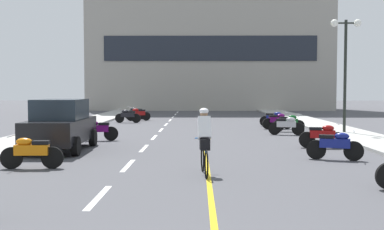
{
  "coord_description": "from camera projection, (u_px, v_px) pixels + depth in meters",
  "views": [
    {
      "loc": [
        0.0,
        -3.43,
        2.16
      ],
      "look_at": [
        -0.28,
        17.78,
        1.03
      ],
      "focal_mm": 44.66,
      "sensor_mm": 36.0,
      "label": 1
    }
  ],
  "objects": [
    {
      "name": "curb_right",
      "position": [
        324.0,
        126.0,
        27.41
      ],
      "size": [
        2.4,
        72.0,
        0.12
      ],
      "primitive_type": "cube",
      "color": "#A8A8A3",
      "rests_on": "ground"
    },
    {
      "name": "lane_dash_10",
      "position": [
        177.0,
        112.0,
        45.51
      ],
      "size": [
        0.14,
        2.2,
        0.01
      ],
      "primitive_type": "cube",
      "color": "silver",
      "rests_on": "ground"
    },
    {
      "name": "motorcycle_7",
      "position": [
        289.0,
        123.0,
        24.44
      ],
      "size": [
        1.7,
        0.6,
        0.92
      ],
      "color": "black",
      "rests_on": "ground"
    },
    {
      "name": "cyclist_rider",
      "position": [
        204.0,
        140.0,
        12.07
      ],
      "size": [
        0.42,
        1.77,
        1.71
      ],
      "color": "black",
      "rests_on": "ground"
    },
    {
      "name": "motorcycle_8",
      "position": [
        278.0,
        120.0,
        26.06
      ],
      "size": [
        1.69,
        0.6,
        0.92
      ],
      "color": "black",
      "rests_on": "ground"
    },
    {
      "name": "lane_dash_1",
      "position": [
        99.0,
        197.0,
        9.56
      ],
      "size": [
        0.14,
        2.2,
        0.01
      ],
      "primitive_type": "cube",
      "color": "silver",
      "rests_on": "ground"
    },
    {
      "name": "lane_dash_11",
      "position": [
        179.0,
        110.0,
        49.5
      ],
      "size": [
        0.14,
        2.2,
        0.01
      ],
      "primitive_type": "cube",
      "color": "silver",
      "rests_on": "ground"
    },
    {
      "name": "ground_plane",
      "position": [
        198.0,
        132.0,
        24.51
      ],
      "size": [
        140.0,
        140.0,
        0.0
      ],
      "primitive_type": "plane",
      "color": "#47474C"
    },
    {
      "name": "motorcycle_6",
      "position": [
        287.0,
        125.0,
        22.67
      ],
      "size": [
        1.68,
        0.65,
        0.92
      ],
      "color": "black",
      "rests_on": "ground"
    },
    {
      "name": "lane_dash_3",
      "position": [
        144.0,
        148.0,
        17.55
      ],
      "size": [
        0.14,
        2.2,
        0.01
      ],
      "primitive_type": "cube",
      "color": "silver",
      "rests_on": "ground"
    },
    {
      "name": "lane_dash_9",
      "position": [
        175.0,
        114.0,
        41.51
      ],
      "size": [
        0.14,
        2.2,
        0.01
      ],
      "primitive_type": "cube",
      "color": "silver",
      "rests_on": "ground"
    },
    {
      "name": "lane_dash_7",
      "position": [
        170.0,
        120.0,
        33.53
      ],
      "size": [
        0.14,
        2.2,
        0.01
      ],
      "primitive_type": "cube",
      "color": "silver",
      "rests_on": "ground"
    },
    {
      "name": "motorcycle_10",
      "position": [
        128.0,
        116.0,
        31.03
      ],
      "size": [
        1.7,
        0.6,
        0.92
      ],
      "color": "black",
      "rests_on": "ground"
    },
    {
      "name": "motorcycle_3",
      "position": [
        335.0,
        145.0,
        14.59
      ],
      "size": [
        1.65,
        0.75,
        0.92
      ],
      "color": "black",
      "rests_on": "ground"
    },
    {
      "name": "motorcycle_2",
      "position": [
        31.0,
        152.0,
        12.98
      ],
      "size": [
        1.7,
        0.6,
        0.92
      ],
      "color": "black",
      "rests_on": "ground"
    },
    {
      "name": "parked_car_near",
      "position": [
        61.0,
        125.0,
        16.82
      ],
      "size": [
        1.99,
        4.23,
        1.82
      ],
      "color": "black",
      "rests_on": "ground"
    },
    {
      "name": "lane_dash_4",
      "position": [
        154.0,
        137.0,
        21.54
      ],
      "size": [
        0.14,
        2.2,
        0.01
      ],
      "primitive_type": "cube",
      "color": "silver",
      "rests_on": "ground"
    },
    {
      "name": "lane_dash_5",
      "position": [
        161.0,
        130.0,
        25.54
      ],
      "size": [
        0.14,
        2.2,
        0.01
      ],
      "primitive_type": "cube",
      "color": "silver",
      "rests_on": "ground"
    },
    {
      "name": "motorcycle_4",
      "position": [
        323.0,
        135.0,
        17.58
      ],
      "size": [
        1.7,
        0.6,
        0.92
      ],
      "color": "black",
      "rests_on": "ground"
    },
    {
      "name": "curb_left",
      "position": [
        74.0,
        126.0,
        27.6
      ],
      "size": [
        2.4,
        72.0,
        0.12
      ],
      "primitive_type": "cube",
      "color": "#A8A8A3",
      "rests_on": "ground"
    },
    {
      "name": "office_building",
      "position": [
        209.0,
        13.0,
        52.39
      ],
      "size": [
        25.57,
        9.11,
        21.08
      ],
      "color": "#9E998E",
      "rests_on": "ground"
    },
    {
      "name": "motorcycle_12",
      "position": [
        135.0,
        113.0,
        34.89
      ],
      "size": [
        1.69,
        0.63,
        0.92
      ],
      "color": "black",
      "rests_on": "ground"
    },
    {
      "name": "street_lamp_mid",
      "position": [
        346.0,
        50.0,
        22.79
      ],
      "size": [
        1.46,
        0.36,
        5.39
      ],
      "color": "black",
      "rests_on": "curb_right"
    },
    {
      "name": "motorcycle_9",
      "position": [
        274.0,
        118.0,
        27.94
      ],
      "size": [
        1.68,
        0.65,
        0.92
      ],
      "color": "black",
      "rests_on": "ground"
    },
    {
      "name": "centre_line_yellow",
      "position": [
        203.0,
        127.0,
        27.5
      ],
      "size": [
        0.12,
        66.0,
        0.01
      ],
      "primitive_type": "cube",
      "color": "gold",
      "rests_on": "ground"
    },
    {
      "name": "lane_dash_2",
      "position": [
        128.0,
        165.0,
        13.56
      ],
      "size": [
        0.14,
        2.2,
        0.01
      ],
      "primitive_type": "cube",
      "color": "silver",
      "rests_on": "ground"
    },
    {
      "name": "lane_dash_8",
      "position": [
        173.0,
        117.0,
        37.52
      ],
      "size": [
        0.14,
        2.2,
        0.01
      ],
      "primitive_type": "cube",
      "color": "silver",
      "rests_on": "ground"
    },
    {
      "name": "lane_dash_6",
      "position": [
        166.0,
        124.0,
        29.53
      ],
      "size": [
        0.14,
        2.2,
        0.01
      ],
      "primitive_type": "cube",
      "color": "silver",
      "rests_on": "ground"
    },
    {
      "name": "motorcycle_5",
      "position": [
        98.0,
        130.0,
        20.11
      ],
      "size": [
        1.7,
        0.6,
        0.92
      ],
      "color": "black",
      "rests_on": "ground"
    },
    {
      "name": "motorcycle_11",
      "position": [
        138.0,
        114.0,
        33.14
      ],
      "size": [
        1.63,
        0.81,
        0.92
      ],
      "color": "black",
      "rests_on": "ground"
    }
  ]
}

